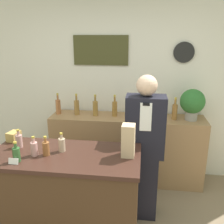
% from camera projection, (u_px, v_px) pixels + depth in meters
% --- Properties ---
extents(back_wall, '(5.20, 0.09, 2.70)m').
position_uv_depth(back_wall, '(115.00, 86.00, 3.67)').
color(back_wall, silver).
rests_on(back_wall, ground_plane).
extents(back_shelf, '(2.15, 0.46, 0.98)m').
position_uv_depth(back_shelf, '(127.00, 149.00, 3.63)').
color(back_shelf, '#9E754C').
rests_on(back_shelf, ground_plane).
extents(display_counter, '(1.45, 0.68, 0.98)m').
position_uv_depth(display_counter, '(67.00, 197.00, 2.54)').
color(display_counter, '#422B19').
rests_on(display_counter, ground_plane).
extents(shopkeeper, '(0.43, 0.27, 1.69)m').
position_uv_depth(shopkeeper, '(144.00, 150.00, 2.79)').
color(shopkeeper, black).
rests_on(shopkeeper, ground_plane).
extents(potted_plant, '(0.33, 0.33, 0.42)m').
position_uv_depth(potted_plant, '(192.00, 103.00, 3.29)').
color(potted_plant, '#9E998E').
rests_on(potted_plant, back_shelf).
extents(paper_bag, '(0.12, 0.13, 0.31)m').
position_uv_depth(paper_bag, '(128.00, 141.00, 2.31)').
color(paper_bag, tan).
rests_on(paper_bag, display_counter).
extents(price_card_right, '(0.09, 0.02, 0.06)m').
position_uv_depth(price_card_right, '(13.00, 161.00, 2.20)').
color(price_card_right, white).
rests_on(price_card_right, display_counter).
extents(gift_box, '(0.13, 0.15, 0.10)m').
position_uv_depth(gift_box, '(14.00, 136.00, 2.69)').
color(gift_box, tan).
rests_on(gift_box, display_counter).
extents(counter_bottle_1, '(0.07, 0.07, 0.19)m').
position_uv_depth(counter_bottle_1, '(19.00, 141.00, 2.52)').
color(counter_bottle_1, tan).
rests_on(counter_bottle_1, display_counter).
extents(counter_bottle_2, '(0.07, 0.07, 0.19)m').
position_uv_depth(counter_bottle_2, '(16.00, 154.00, 2.23)').
color(counter_bottle_2, '#2E582B').
rests_on(counter_bottle_2, display_counter).
extents(counter_bottle_3, '(0.07, 0.07, 0.19)m').
position_uv_depth(counter_bottle_3, '(34.00, 148.00, 2.35)').
color(counter_bottle_3, tan).
rests_on(counter_bottle_3, display_counter).
extents(counter_bottle_4, '(0.07, 0.07, 0.19)m').
position_uv_depth(counter_bottle_4, '(46.00, 148.00, 2.35)').
color(counter_bottle_4, brown).
rests_on(counter_bottle_4, display_counter).
extents(counter_bottle_5, '(0.07, 0.07, 0.19)m').
position_uv_depth(counter_bottle_5, '(62.00, 144.00, 2.43)').
color(counter_bottle_5, tan).
rests_on(counter_bottle_5, display_counter).
extents(shelf_bottle_0, '(0.07, 0.07, 0.31)m').
position_uv_depth(shelf_bottle_0, '(58.00, 106.00, 3.58)').
color(shelf_bottle_0, '#A5643A').
rests_on(shelf_bottle_0, back_shelf).
extents(shelf_bottle_1, '(0.07, 0.07, 0.31)m').
position_uv_depth(shelf_bottle_1, '(77.00, 107.00, 3.55)').
color(shelf_bottle_1, olive).
rests_on(shelf_bottle_1, back_shelf).
extents(shelf_bottle_2, '(0.07, 0.07, 0.31)m').
position_uv_depth(shelf_bottle_2, '(95.00, 108.00, 3.51)').
color(shelf_bottle_2, olive).
rests_on(shelf_bottle_2, back_shelf).
extents(shelf_bottle_3, '(0.07, 0.07, 0.31)m').
position_uv_depth(shelf_bottle_3, '(115.00, 108.00, 3.49)').
color(shelf_bottle_3, olive).
rests_on(shelf_bottle_3, back_shelf).
extents(shelf_bottle_4, '(0.07, 0.07, 0.31)m').
position_uv_depth(shelf_bottle_4, '(134.00, 109.00, 3.44)').
color(shelf_bottle_4, '#99663D').
rests_on(shelf_bottle_4, back_shelf).
extents(shelf_bottle_5, '(0.07, 0.07, 0.31)m').
position_uv_depth(shelf_bottle_5, '(154.00, 110.00, 3.40)').
color(shelf_bottle_5, '#96653C').
rests_on(shelf_bottle_5, back_shelf).
extents(shelf_bottle_6, '(0.07, 0.07, 0.31)m').
position_uv_depth(shelf_bottle_6, '(175.00, 111.00, 3.35)').
color(shelf_bottle_6, '#9E6B34').
rests_on(shelf_bottle_6, back_shelf).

